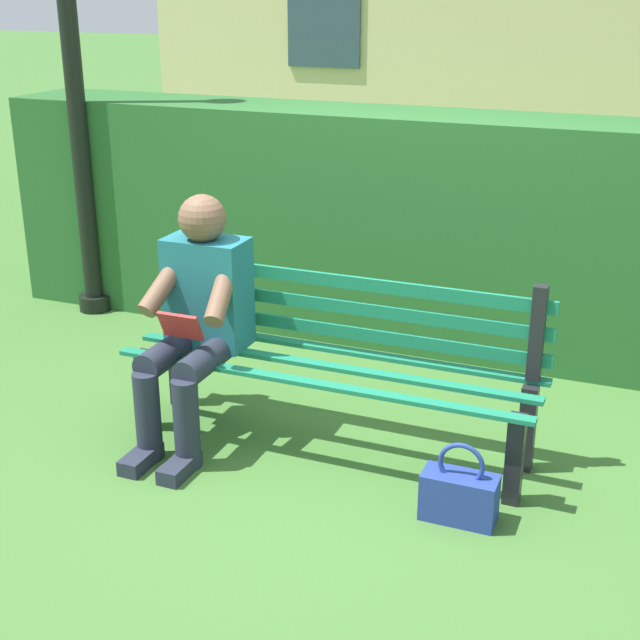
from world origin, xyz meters
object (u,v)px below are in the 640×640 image
(handbag, at_px, (459,495))
(park_bench, at_px, (334,356))
(lamp_post, at_px, (68,13))
(person_seated, at_px, (196,316))

(handbag, bearing_deg, park_bench, -31.32)
(handbag, height_order, lamp_post, lamp_post)
(park_bench, relative_size, lamp_post, 0.58)
(person_seated, bearing_deg, park_bench, -164.18)
(person_seated, bearing_deg, handbag, 169.01)
(park_bench, distance_m, handbag, 0.89)
(park_bench, relative_size, handbag, 5.56)
(person_seated, xyz_separation_m, handbag, (-1.33, 0.26, -0.49))
(person_seated, distance_m, lamp_post, 2.35)
(park_bench, distance_m, lamp_post, 2.79)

